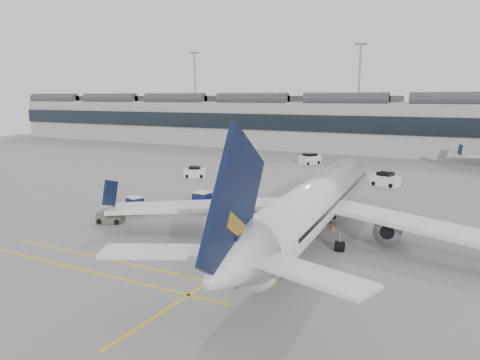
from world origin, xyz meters
The scene contains 18 objects.
ground centered at (0.00, 0.00, 0.00)m, with size 220.00×220.00×0.00m, color gray.
terminal centered at (0.00, 71.93, 6.14)m, with size 200.00×20.45×12.40m.
light_masts centered at (-1.67, 86.00, 14.49)m, with size 113.00×0.60×25.45m.
apron_markings centered at (10.00, 10.00, 0.01)m, with size 0.25×60.00×0.01m, color gold.
airliner_main centered at (13.07, 1.78, 3.22)m, with size 37.62×41.26×10.97m.
belt_loader centered at (10.10, 7.67, 0.60)m, with size 5.20×2.47×2.06m.
baggage_cart_a centered at (0.22, 8.27, 0.99)m, with size 2.06×1.84×1.84m.
baggage_cart_b centered at (1.08, 8.61, 0.87)m, with size 1.87×1.70×1.63m.
baggage_cart_c centered at (-1.54, 6.90, 1.04)m, with size 1.86×1.54×1.94m.
baggage_cart_d centered at (-6.81, 2.06, 0.95)m, with size 2.03×1.83×1.77m.
ramp_agent_a centered at (7.71, 9.91, 0.81)m, with size 0.59×0.39×1.62m, color #DE520B.
ramp_agent_b centered at (4.56, 2.39, 0.86)m, with size 0.84×0.65×1.72m, color orange.
pushback_tug centered at (-6.36, -2.04, 0.61)m, with size 2.83×2.27×1.38m.
safety_cone_nose centered at (10.32, 24.95, 0.25)m, with size 0.36×0.36×0.50m, color #F24C0A.
safety_cone_engine centered at (13.56, 5.72, 0.28)m, with size 0.40×0.40×0.55m, color #F24C0A.
service_van_left centered at (-13.77, 23.81, 0.76)m, with size 3.70×2.89×1.70m.
service_van_mid centered at (-3.10, 45.41, 0.92)m, with size 3.55×4.45×2.05m.
service_van_right centered at (13.33, 30.31, 0.87)m, with size 4.14×2.79×1.94m.
Camera 1 is at (25.79, -35.03, 12.14)m, focal length 35.00 mm.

